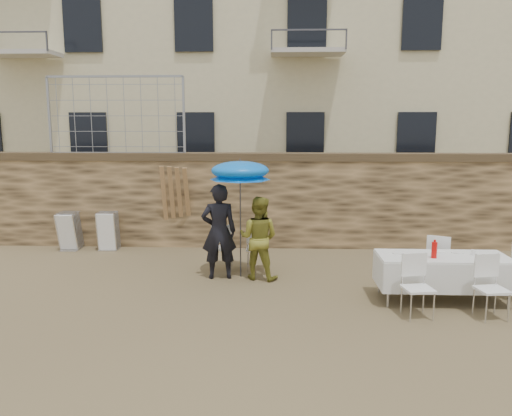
{
  "coord_description": "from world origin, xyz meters",
  "views": [
    {
      "loc": [
        0.76,
        -6.75,
        2.92
      ],
      "look_at": [
        0.4,
        2.2,
        1.4
      ],
      "focal_mm": 35.0,
      "sensor_mm": 36.0,
      "label": 1
    }
  ],
  "objects_px": {
    "soda_bottle": "(434,250)",
    "chair_stack_right": "(111,229)",
    "man_suit": "(219,232)",
    "banquet_table": "(443,258)",
    "table_chair_front_right": "(492,288)",
    "woman_dress": "(259,238)",
    "chair_stack_left": "(73,229)",
    "couple_chair_left": "(222,246)",
    "umbrella": "(240,174)",
    "couple_chair_right": "(257,247)",
    "table_chair_front_left": "(418,287)",
    "table_chair_back": "(439,260)"
  },
  "relations": [
    {
      "from": "soda_bottle",
      "to": "chair_stack_right",
      "type": "height_order",
      "value": "soda_bottle"
    },
    {
      "from": "man_suit",
      "to": "banquet_table",
      "type": "height_order",
      "value": "man_suit"
    },
    {
      "from": "man_suit",
      "to": "table_chair_front_right",
      "type": "height_order",
      "value": "man_suit"
    },
    {
      "from": "woman_dress",
      "to": "chair_stack_left",
      "type": "relative_size",
      "value": 1.72
    },
    {
      "from": "chair_stack_left",
      "to": "chair_stack_right",
      "type": "bearing_deg",
      "value": 0.0
    },
    {
      "from": "couple_chair_left",
      "to": "table_chair_front_right",
      "type": "bearing_deg",
      "value": 149.7
    },
    {
      "from": "couple_chair_left",
      "to": "banquet_table",
      "type": "bearing_deg",
      "value": 155.4
    },
    {
      "from": "umbrella",
      "to": "couple_chair_right",
      "type": "distance_m",
      "value": 1.6
    },
    {
      "from": "woman_dress",
      "to": "banquet_table",
      "type": "xyz_separation_m",
      "value": [
        3.08,
        -1.1,
        -0.06
      ]
    },
    {
      "from": "couple_chair_left",
      "to": "table_chair_front_left",
      "type": "bearing_deg",
      "value": 142.1
    },
    {
      "from": "man_suit",
      "to": "table_chair_front_right",
      "type": "relative_size",
      "value": 1.89
    },
    {
      "from": "soda_bottle",
      "to": "table_chair_front_right",
      "type": "distance_m",
      "value": 1.02
    },
    {
      "from": "man_suit",
      "to": "woman_dress",
      "type": "bearing_deg",
      "value": 170.95
    },
    {
      "from": "umbrella",
      "to": "banquet_table",
      "type": "xyz_separation_m",
      "value": [
        3.43,
        -1.2,
        -1.26
      ]
    },
    {
      "from": "woman_dress",
      "to": "banquet_table",
      "type": "relative_size",
      "value": 0.75
    },
    {
      "from": "umbrella",
      "to": "soda_bottle",
      "type": "height_order",
      "value": "umbrella"
    },
    {
      "from": "banquet_table",
      "to": "soda_bottle",
      "type": "distance_m",
      "value": 0.3
    },
    {
      "from": "couple_chair_left",
      "to": "couple_chair_right",
      "type": "xyz_separation_m",
      "value": [
        0.7,
        0.0,
        0.0
      ]
    },
    {
      "from": "couple_chair_right",
      "to": "chair_stack_right",
      "type": "relative_size",
      "value": 1.04
    },
    {
      "from": "woman_dress",
      "to": "chair_stack_right",
      "type": "height_order",
      "value": "woman_dress"
    },
    {
      "from": "man_suit",
      "to": "table_chair_front_right",
      "type": "xyz_separation_m",
      "value": [
        4.33,
        -1.85,
        -0.43
      ]
    },
    {
      "from": "couple_chair_left",
      "to": "table_chair_back",
      "type": "bearing_deg",
      "value": 166.79
    },
    {
      "from": "man_suit",
      "to": "woman_dress",
      "type": "relative_size",
      "value": 1.15
    },
    {
      "from": "couple_chair_right",
      "to": "chair_stack_left",
      "type": "height_order",
      "value": "couple_chair_right"
    },
    {
      "from": "woman_dress",
      "to": "banquet_table",
      "type": "height_order",
      "value": "woman_dress"
    },
    {
      "from": "couple_chair_right",
      "to": "table_chair_back",
      "type": "height_order",
      "value": "same"
    },
    {
      "from": "man_suit",
      "to": "soda_bottle",
      "type": "xyz_separation_m",
      "value": [
        3.63,
        -1.25,
        -0.0
      ]
    },
    {
      "from": "table_chair_front_left",
      "to": "chair_stack_left",
      "type": "distance_m",
      "value": 8.05
    },
    {
      "from": "man_suit",
      "to": "couple_chair_left",
      "type": "xyz_separation_m",
      "value": [
        0.0,
        0.55,
        -0.43
      ]
    },
    {
      "from": "soda_bottle",
      "to": "umbrella",
      "type": "bearing_deg",
      "value": 157.35
    },
    {
      "from": "man_suit",
      "to": "table_chair_back",
      "type": "bearing_deg",
      "value": 166.71
    },
    {
      "from": "banquet_table",
      "to": "chair_stack_left",
      "type": "bearing_deg",
      "value": 156.46
    },
    {
      "from": "umbrella",
      "to": "table_chair_front_left",
      "type": "xyz_separation_m",
      "value": [
        2.83,
        -1.95,
        -1.51
      ]
    },
    {
      "from": "couple_chair_left",
      "to": "soda_bottle",
      "type": "relative_size",
      "value": 3.69
    },
    {
      "from": "man_suit",
      "to": "umbrella",
      "type": "bearing_deg",
      "value": -175.02
    },
    {
      "from": "couple_chair_right",
      "to": "table_chair_back",
      "type": "xyz_separation_m",
      "value": [
        3.33,
        -0.85,
        0.0
      ]
    },
    {
      "from": "umbrella",
      "to": "banquet_table",
      "type": "height_order",
      "value": "umbrella"
    },
    {
      "from": "woman_dress",
      "to": "table_chair_front_left",
      "type": "bearing_deg",
      "value": 159.87
    },
    {
      "from": "woman_dress",
      "to": "soda_bottle",
      "type": "distance_m",
      "value": 3.14
    },
    {
      "from": "couple_chair_left",
      "to": "table_chair_front_left",
      "type": "height_order",
      "value": "same"
    },
    {
      "from": "banquet_table",
      "to": "table_chair_front_right",
      "type": "height_order",
      "value": "table_chair_front_right"
    },
    {
      "from": "woman_dress",
      "to": "couple_chair_right",
      "type": "relative_size",
      "value": 1.65
    },
    {
      "from": "couple_chair_left",
      "to": "banquet_table",
      "type": "height_order",
      "value": "couple_chair_left"
    },
    {
      "from": "table_chair_front_left",
      "to": "chair_stack_right",
      "type": "bearing_deg",
      "value": 136.57
    },
    {
      "from": "banquet_table",
      "to": "table_chair_front_right",
      "type": "bearing_deg",
      "value": -56.31
    },
    {
      "from": "soda_bottle",
      "to": "table_chair_back",
      "type": "bearing_deg",
      "value": 67.17
    },
    {
      "from": "banquet_table",
      "to": "soda_bottle",
      "type": "height_order",
      "value": "soda_bottle"
    },
    {
      "from": "man_suit",
      "to": "umbrella",
      "type": "relative_size",
      "value": 0.86
    },
    {
      "from": "table_chair_front_left",
      "to": "table_chair_front_right",
      "type": "xyz_separation_m",
      "value": [
        1.1,
        0.0,
        0.0
      ]
    },
    {
      "from": "table_chair_front_left",
      "to": "table_chair_back",
      "type": "height_order",
      "value": "same"
    }
  ]
}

